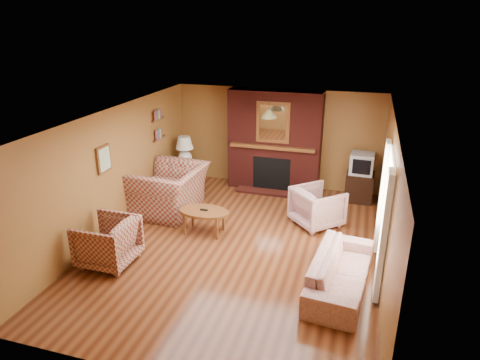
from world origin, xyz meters
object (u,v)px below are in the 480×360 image
(coffee_table, at_px, (204,213))
(crt_tv, at_px, (362,164))
(table_lamp, at_px, (185,149))
(plaid_armchair, at_px, (108,242))
(fireplace, at_px, (274,142))
(plaid_loveseat, at_px, (170,190))
(floral_sofa, at_px, (341,271))
(side_table, at_px, (186,175))
(tv_stand, at_px, (359,187))
(floral_armchair, at_px, (317,207))

(coffee_table, distance_m, crt_tv, 3.81)
(table_lamp, bearing_deg, plaid_armchair, -87.65)
(fireplace, relative_size, plaid_armchair, 2.67)
(plaid_loveseat, xyz_separation_m, table_lamp, (-0.25, 1.43, 0.48))
(coffee_table, bearing_deg, crt_tv, 41.43)
(coffee_table, relative_size, crt_tv, 1.88)
(plaid_armchair, relative_size, coffee_table, 0.91)
(floral_sofa, relative_size, table_lamp, 2.86)
(floral_sofa, distance_m, side_table, 5.16)
(plaid_armchair, bearing_deg, fireplace, 155.55)
(plaid_loveseat, relative_size, floral_sofa, 0.76)
(floral_sofa, height_order, side_table, floral_sofa)
(table_lamp, bearing_deg, tv_stand, 4.82)
(coffee_table, xyz_separation_m, crt_tv, (2.83, 2.50, 0.47))
(fireplace, height_order, plaid_loveseat, fireplace)
(floral_armchair, xyz_separation_m, crt_tv, (0.77, 1.52, 0.50))
(floral_sofa, height_order, coffee_table, floral_sofa)
(plaid_loveseat, relative_size, tv_stand, 2.31)
(fireplace, bearing_deg, tv_stand, -5.15)
(plaid_loveseat, xyz_separation_m, floral_armchair, (3.13, 0.25, -0.10))
(plaid_armchair, xyz_separation_m, table_lamp, (-0.15, 3.65, 0.57))
(floral_sofa, bearing_deg, side_table, 56.68)
(plaid_loveseat, xyz_separation_m, side_table, (-0.25, 1.43, -0.20))
(side_table, xyz_separation_m, table_lamp, (0.00, 0.00, 0.68))
(plaid_loveseat, bearing_deg, floral_sofa, 65.84)
(fireplace, xyz_separation_m, table_lamp, (-2.10, -0.53, -0.21))
(floral_armchair, xyz_separation_m, tv_stand, (0.77, 1.53, -0.07))
(coffee_table, height_order, crt_tv, crt_tv)
(fireplace, distance_m, floral_armchair, 2.28)
(fireplace, distance_m, plaid_loveseat, 2.78)
(plaid_loveseat, height_order, coffee_table, plaid_loveseat)
(floral_sofa, height_order, table_lamp, table_lamp)
(fireplace, distance_m, floral_sofa, 4.33)
(table_lamp, height_order, crt_tv, table_lamp)
(table_lamp, distance_m, crt_tv, 4.17)
(table_lamp, bearing_deg, crt_tv, 4.74)
(floral_armchair, bearing_deg, fireplace, -6.81)
(plaid_loveseat, height_order, side_table, plaid_loveseat)
(fireplace, height_order, table_lamp, fireplace)
(fireplace, distance_m, table_lamp, 2.18)
(side_table, distance_m, tv_stand, 4.16)
(plaid_loveseat, xyz_separation_m, tv_stand, (3.90, 1.78, -0.17))
(floral_sofa, height_order, tv_stand, tv_stand)
(plaid_armchair, height_order, side_table, plaid_armchair)
(plaid_loveseat, xyz_separation_m, floral_sofa, (3.75, -1.83, -0.20))
(plaid_loveseat, relative_size, coffee_table, 1.54)
(floral_armchair, distance_m, tv_stand, 1.71)
(fireplace, relative_size, side_table, 4.12)
(fireplace, xyz_separation_m, floral_armchair, (1.28, -1.71, -0.78))
(floral_armchair, height_order, table_lamp, table_lamp)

